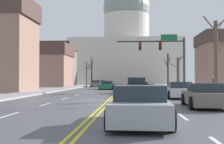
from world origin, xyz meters
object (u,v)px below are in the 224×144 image
signal_gantry (164,51)px  sedan_near_03 (140,106)px  pedestrian_00 (214,84)px  pickup_truck_near_00 (136,86)px  sedan_near_01 (179,91)px  sedan_oncoming_02 (102,83)px  sedan_oncoming_01 (96,84)px  sedan_oncoming_00 (107,85)px  sedan_near_02 (205,96)px

signal_gantry → sedan_near_03: bearing=-98.1°
pedestrian_00 → sedan_near_03: bearing=-111.9°
pickup_truck_near_00 → sedan_near_01: (3.17, -7.57, -0.15)m
pickup_truck_near_00 → sedan_oncoming_02: pickup_truck_near_00 is taller
sedan_oncoming_01 → pedestrian_00: 31.66m
sedan_near_01 → sedan_oncoming_02: (-10.53, 45.59, -0.01)m
sedan_near_03 → sedan_oncoming_01: size_ratio=1.07×
sedan_near_03 → sedan_near_01: bearing=75.8°
pickup_truck_near_00 → sedan_near_03: (-0.26, -21.10, -0.14)m
pickup_truck_near_00 → sedan_near_03: size_ratio=1.28×
pickup_truck_near_00 → sedan_oncoming_02: (-7.36, 38.01, -0.16)m
pickup_truck_near_00 → pedestrian_00: bearing=-22.8°
signal_gantry → sedan_oncoming_01: size_ratio=1.86×
signal_gantry → sedan_near_01: size_ratio=1.86×
sedan_near_01 → sedan_oncoming_02: bearing=103.0°
sedan_oncoming_00 → pedestrian_00: 18.47m
pickup_truck_near_00 → signal_gantry: bearing=49.9°
signal_gantry → sedan_near_02: signal_gantry is taller
pickup_truck_near_00 → sedan_near_02: (3.34, -14.99, -0.13)m
sedan_oncoming_00 → pedestrian_00: (11.06, -14.80, 0.46)m
sedan_near_02 → sedan_oncoming_01: (-10.51, 40.35, -0.01)m
signal_gantry → sedan_near_01: bearing=-90.8°
pickup_truck_near_00 → sedan_near_03: pickup_truck_near_00 is taller
sedan_near_02 → pickup_truck_near_00: bearing=102.5°
sedan_oncoming_01 → sedan_oncoming_02: size_ratio=0.94×
sedan_near_01 → sedan_oncoming_00: sedan_near_01 is taller
pedestrian_00 → sedan_near_01: bearing=-129.8°
sedan_near_01 → sedan_near_02: size_ratio=0.91×
sedan_near_03 → sedan_oncoming_02: bearing=96.9°
signal_gantry → sedan_oncoming_01: 24.21m
signal_gantry → sedan_near_02: (0.02, -18.94, -4.18)m
sedan_oncoming_00 → pedestrian_00: pedestrian_00 is taller
signal_gantry → pickup_truck_near_00: (-3.32, -3.94, -4.05)m
signal_gantry → sedan_oncoming_01: bearing=116.1°
sedan_near_02 → sedan_oncoming_01: size_ratio=1.09×
signal_gantry → sedan_near_01: 12.25m
sedan_oncoming_01 → sedan_oncoming_00: bearing=-76.9°
sedan_near_02 → sedan_oncoming_02: size_ratio=1.02×
sedan_oncoming_00 → sedan_oncoming_02: bearing=97.3°
sedan_near_02 → sedan_oncoming_01: sedan_near_02 is taller
sedan_near_02 → sedan_oncoming_00: (-7.37, 26.84, -0.03)m
signal_gantry → sedan_oncoming_00: bearing=132.9°
signal_gantry → sedan_oncoming_01: signal_gantry is taller
sedan_oncoming_00 → sedan_oncoming_01: bearing=103.1°
pedestrian_00 → sedan_oncoming_01: bearing=116.6°
sedan_oncoming_00 → pedestrian_00: size_ratio=2.79×
pickup_truck_near_00 → sedan_oncoming_00: bearing=108.8°
sedan_oncoming_00 → pedestrian_00: bearing=-53.2°
pickup_truck_near_00 → sedan_near_01: pickup_truck_near_00 is taller
sedan_near_02 → signal_gantry: bearing=90.1°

